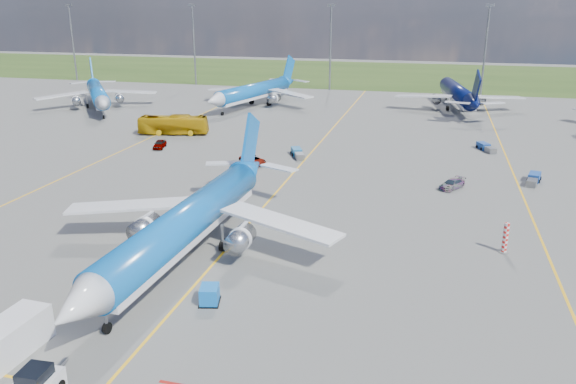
% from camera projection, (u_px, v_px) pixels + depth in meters
% --- Properties ---
extents(ground, '(400.00, 400.00, 0.00)m').
position_uv_depth(ground, '(219.00, 258.00, 52.62)').
color(ground, '#5B5B59').
rests_on(ground, ground).
extents(grass_strip, '(400.00, 80.00, 0.01)m').
position_uv_depth(grass_strip, '(380.00, 74.00, 190.23)').
color(grass_strip, '#2D4719').
rests_on(grass_strip, ground).
extents(taxiway_lines, '(60.25, 160.00, 0.02)m').
position_uv_depth(taxiway_lines, '(293.00, 175.00, 77.99)').
color(taxiway_lines, yellow).
rests_on(taxiway_lines, ground).
extents(floodlight_masts, '(202.20, 0.50, 22.70)m').
position_uv_depth(floodlight_masts, '(406.00, 44.00, 147.14)').
color(floodlight_masts, slate).
rests_on(floodlight_masts, ground).
extents(warning_post, '(0.50, 0.50, 3.00)m').
position_uv_depth(warning_post, '(505.00, 238.00, 53.27)').
color(warning_post, red).
rests_on(warning_post, ground).
extents(bg_jet_nw, '(45.50, 47.39, 9.87)m').
position_uv_depth(bg_jet_nw, '(99.00, 109.00, 127.04)').
color(bg_jet_nw, '#0D5EB7').
rests_on(bg_jet_nw, ground).
extents(bg_jet_nnw, '(38.06, 44.72, 10.13)m').
position_uv_depth(bg_jet_nnw, '(255.00, 106.00, 130.22)').
color(bg_jet_nnw, '#0D5EB7').
rests_on(bg_jet_nnw, ground).
extents(bg_jet_n, '(35.91, 43.65, 10.31)m').
position_uv_depth(bg_jet_n, '(456.00, 109.00, 127.51)').
color(bg_jet_n, '#081042').
rests_on(bg_jet_n, ground).
extents(main_airliner, '(31.57, 40.70, 10.40)m').
position_uv_depth(main_airliner, '(189.00, 258.00, 52.58)').
color(main_airliner, '#0D5EB7').
rests_on(main_airliner, ground).
extents(uld_container, '(1.80, 2.06, 1.42)m').
position_uv_depth(uld_container, '(210.00, 295.00, 44.50)').
color(uld_container, blue).
rests_on(uld_container, ground).
extents(service_van, '(2.74, 5.77, 2.49)m').
position_uv_depth(service_van, '(10.00, 338.00, 37.81)').
color(service_van, silver).
rests_on(service_van, ground).
extents(apron_bus, '(12.89, 5.70, 3.50)m').
position_uv_depth(apron_bus, '(173.00, 125.00, 101.89)').
color(apron_bus, '#C1910B').
rests_on(apron_bus, ground).
extents(service_car_a, '(2.41, 4.25, 1.36)m').
position_uv_depth(service_car_a, '(160.00, 144.00, 92.38)').
color(service_car_a, '#999999').
rests_on(service_car_a, ground).
extents(service_car_b, '(5.12, 4.48, 1.31)m').
position_uv_depth(service_car_b, '(253.00, 160.00, 83.11)').
color(service_car_b, '#999999').
rests_on(service_car_b, ground).
extents(service_car_c, '(3.77, 4.53, 1.24)m').
position_uv_depth(service_car_c, '(452.00, 184.00, 72.13)').
color(service_car_c, '#999999').
rests_on(service_car_c, ground).
extents(baggage_tug_w, '(2.50, 5.05, 1.10)m').
position_uv_depth(baggage_tug_w, '(533.00, 179.00, 74.54)').
color(baggage_tug_w, '#184295').
rests_on(baggage_tug_w, ground).
extents(baggage_tug_c, '(3.18, 5.01, 1.10)m').
position_uv_depth(baggage_tug_c, '(298.00, 153.00, 87.49)').
color(baggage_tug_c, '#195F96').
rests_on(baggage_tug_c, ground).
extents(baggage_tug_e, '(3.01, 4.81, 1.05)m').
position_uv_depth(baggage_tug_e, '(486.00, 147.00, 91.03)').
color(baggage_tug_e, '#184191').
rests_on(baggage_tug_e, ground).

